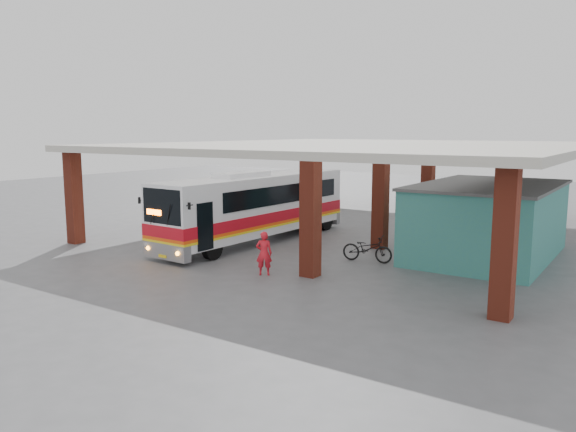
% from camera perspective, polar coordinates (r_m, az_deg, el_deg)
% --- Properties ---
extents(ground, '(90.00, 90.00, 0.00)m').
position_cam_1_polar(ground, '(24.86, 0.02, -3.66)').
color(ground, '#515154').
rests_on(ground, ground).
extents(brick_columns, '(20.10, 21.60, 4.35)m').
position_cam_1_polar(brick_columns, '(28.09, 8.17, 2.18)').
color(brick_columns, maroon).
rests_on(brick_columns, ground).
extents(canopy_roof, '(21.00, 23.00, 0.30)m').
position_cam_1_polar(canopy_roof, '(29.68, 7.91, 7.03)').
color(canopy_roof, beige).
rests_on(canopy_roof, brick_columns).
extents(shop_building, '(5.20, 8.20, 3.11)m').
position_cam_1_polar(shop_building, '(25.17, 19.63, -0.39)').
color(shop_building, teal).
rests_on(shop_building, ground).
extents(coach_bus, '(2.92, 11.81, 3.41)m').
position_cam_1_polar(coach_bus, '(26.90, -3.38, 0.94)').
color(coach_bus, white).
rests_on(coach_bus, ground).
extents(motorcycle, '(2.17, 1.02, 1.09)m').
position_cam_1_polar(motorcycle, '(23.13, 8.06, -3.30)').
color(motorcycle, black).
rests_on(motorcycle, ground).
extents(pedestrian, '(0.72, 0.65, 1.65)m').
position_cam_1_polar(pedestrian, '(20.78, -2.46, -3.81)').
color(pedestrian, red).
rests_on(pedestrian, ground).
extents(red_chair, '(0.49, 0.49, 0.71)m').
position_cam_1_polar(red_chair, '(27.26, 13.98, -2.11)').
color(red_chair, red).
rests_on(red_chair, ground).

